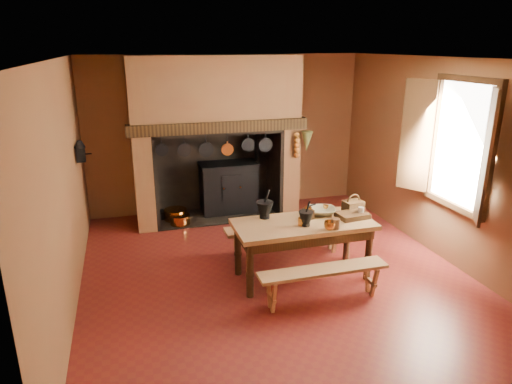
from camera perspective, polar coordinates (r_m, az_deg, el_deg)
The scene contains 28 objects.
floor at distance 6.33m, azimuth 2.10°, elevation -9.89°, with size 5.50×5.50×0.00m, color maroon.
ceiling at distance 5.60m, azimuth 2.44°, elevation 16.35°, with size 5.50×5.50×0.00m, color silver.
back_wall at distance 8.40m, azimuth -3.69°, elevation 7.25°, with size 5.00×0.02×2.80m, color brown.
wall_left at distance 5.58m, azimuth -22.92°, elevation 0.30°, with size 0.02×5.50×2.80m, color brown.
wall_right at distance 6.99m, azimuth 22.15°, elevation 3.77°, with size 0.02×5.50×2.80m, color brown.
wall_front at distance 3.48m, azimuth 16.82°, elevation -9.44°, with size 5.00×0.02×2.80m, color brown.
chimney_breast at distance 7.84m, azimuth -5.21°, elevation 9.51°, with size 2.95×0.96×2.80m.
iron_range at distance 8.32m, azimuth -3.39°, elevation 0.66°, with size 1.12×0.55×1.60m.
hearth_pans at distance 8.09m, azimuth -9.97°, elevation -3.04°, with size 0.51×0.62×0.20m.
hanging_pans at distance 7.43m, azimuth -4.66°, elevation 5.51°, with size 1.92×0.29×0.27m.
onion_string at distance 7.79m, azimuth 5.11°, elevation 5.85°, with size 0.12×0.10×0.46m, color #B46D21, non-canonical shape.
herb_bunch at distance 7.85m, azimuth 6.36°, elevation 6.27°, with size 0.20×0.20×0.35m, color #525D2C.
window at distance 6.53m, azimuth 23.52°, elevation 5.38°, with size 0.39×1.75×1.76m.
wall_coffee_mill at distance 7.04m, azimuth -21.12°, elevation 4.95°, with size 0.23×0.16×0.31m.
work_table at distance 5.95m, azimuth 5.93°, elevation -4.86°, with size 1.80×0.80×0.78m.
bench_front at distance 5.55m, azimuth 8.38°, elevation -10.47°, with size 1.58×0.28×0.44m.
bench_back at distance 6.59m, azimuth 3.85°, elevation -5.12°, with size 1.79×0.31×0.50m.
mortar_large at distance 5.97m, azimuth 1.10°, elevation -2.13°, with size 0.23×0.23×0.38m.
mortar_small at distance 5.76m, azimuth 6.25°, elevation -3.22°, with size 0.19×0.19×0.32m.
coffee_grinder at distance 6.01m, azimuth 6.53°, elevation -2.63°, with size 0.17×0.13×0.20m.
brass_mug_a at distance 5.78m, azimuth 5.71°, elevation -3.71°, with size 0.09×0.09×0.10m, color #C2772C.
brass_mug_b at distance 6.34m, azimuth 8.71°, elevation -1.93°, with size 0.07×0.07×0.08m, color #C2772C.
mixing_bowl at distance 6.19m, azimuth 8.24°, elevation -2.37°, with size 0.36×0.36×0.09m, color #C2BE95.
stoneware_crock at distance 5.73m, azimuth 9.92°, elevation -3.93°, with size 0.11×0.11×0.13m, color #4F321D.
glass_jar at distance 6.19m, azimuth 12.98°, elevation -2.44°, with size 0.08×0.08×0.13m, color beige.
wicker_basket at distance 6.36m, azimuth 12.05°, elevation -1.67°, with size 0.29×0.23×0.25m.
wooden_tray at distance 6.14m, azimuth 11.96°, elevation -2.86°, with size 0.39×0.28×0.07m, color #382212.
brass_cup at distance 5.70m, azimuth 9.19°, elevation -4.15°, with size 0.14×0.14×0.11m, color #C2772C.
Camera 1 is at (-1.78, -5.31, 2.96)m, focal length 32.00 mm.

